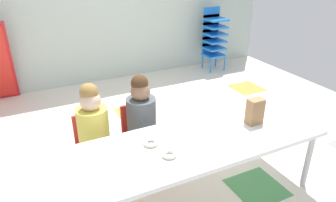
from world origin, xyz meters
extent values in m
cube|color=silver|center=(0.00, 0.00, -0.01)|extent=(5.73, 4.47, 0.02)
cube|color=orange|center=(1.80, 0.90, 0.00)|extent=(0.43, 0.43, 0.00)
cube|color=silver|center=(0.00, 1.35, 0.00)|extent=(0.43, 0.43, 0.00)
cube|color=orange|center=(0.00, 0.90, 0.00)|extent=(0.43, 0.43, 0.00)
cube|color=#478C51|center=(0.45, -0.90, 0.00)|extent=(0.43, 0.43, 0.00)
cube|color=#B2C1B7|center=(0.00, 2.23, 1.23)|extent=(5.73, 0.10, 2.45)
cube|color=white|center=(-0.16, -0.75, 0.54)|extent=(2.15, 0.71, 0.04)
cylinder|color=#B2B2B7|center=(0.84, -1.05, 0.26)|extent=(0.05, 0.05, 0.52)
cylinder|color=#B2B2B7|center=(-1.15, -0.46, 0.26)|extent=(0.05, 0.05, 0.52)
cylinder|color=#B2B2B7|center=(0.84, -0.46, 0.26)|extent=(0.05, 0.05, 0.52)
cube|color=red|center=(-0.75, -0.18, 0.30)|extent=(0.32, 0.30, 0.03)
cube|color=red|center=(-0.75, -0.03, 0.45)|extent=(0.29, 0.02, 0.30)
cylinder|color=#D8C64C|center=(-0.75, -0.18, 0.52)|extent=(0.34, 0.34, 0.38)
sphere|color=beige|center=(-0.75, -0.18, 0.78)|extent=(0.17, 0.17, 0.17)
sphere|color=olive|center=(-0.75, -0.17, 0.85)|extent=(0.15, 0.15, 0.15)
cylinder|color=red|center=(-0.89, -0.31, 0.15)|extent=(0.02, 0.02, 0.28)
cylinder|color=red|center=(-0.61, -0.31, 0.15)|extent=(0.02, 0.02, 0.28)
cylinder|color=red|center=(-0.89, -0.05, 0.15)|extent=(0.02, 0.02, 0.28)
cylinder|color=red|center=(-0.61, -0.05, 0.15)|extent=(0.02, 0.02, 0.28)
cube|color=red|center=(-0.32, -0.18, 0.30)|extent=(0.32, 0.30, 0.03)
cube|color=red|center=(-0.32, -0.03, 0.45)|extent=(0.29, 0.02, 0.30)
cylinder|color=#4C5156|center=(-0.32, -0.18, 0.52)|extent=(0.28, 0.28, 0.38)
sphere|color=#8C664C|center=(-0.32, -0.18, 0.78)|extent=(0.17, 0.17, 0.17)
sphere|color=#472D19|center=(-0.32, -0.17, 0.85)|extent=(0.15, 0.15, 0.15)
cylinder|color=red|center=(-0.46, -0.31, 0.15)|extent=(0.02, 0.02, 0.28)
cylinder|color=red|center=(-0.18, -0.31, 0.15)|extent=(0.02, 0.02, 0.28)
cylinder|color=red|center=(-0.46, -0.05, 0.15)|extent=(0.02, 0.02, 0.28)
cylinder|color=red|center=(-0.18, -0.05, 0.15)|extent=(0.02, 0.02, 0.28)
cube|color=blue|center=(1.81, 1.82, 0.26)|extent=(0.32, 0.30, 0.03)
cube|color=blue|center=(1.81, 1.96, 0.35)|extent=(0.30, 0.02, 0.18)
cube|color=blue|center=(1.81, 1.82, 0.38)|extent=(0.32, 0.30, 0.03)
cube|color=blue|center=(1.81, 1.96, 0.47)|extent=(0.30, 0.02, 0.18)
cube|color=blue|center=(1.81, 1.82, 0.50)|extent=(0.32, 0.30, 0.03)
cube|color=blue|center=(1.81, 1.96, 0.59)|extent=(0.30, 0.02, 0.18)
cube|color=blue|center=(1.81, 1.82, 0.62)|extent=(0.32, 0.30, 0.03)
cube|color=blue|center=(1.81, 1.96, 0.71)|extent=(0.30, 0.02, 0.18)
cube|color=blue|center=(1.81, 1.82, 0.74)|extent=(0.32, 0.30, 0.03)
cube|color=blue|center=(1.81, 1.96, 0.83)|extent=(0.30, 0.02, 0.18)
cube|color=blue|center=(1.81, 1.82, 0.86)|extent=(0.32, 0.30, 0.03)
cube|color=blue|center=(1.81, 1.96, 0.95)|extent=(0.30, 0.02, 0.18)
cylinder|color=blue|center=(1.67, 1.69, 0.13)|extent=(0.02, 0.02, 0.26)
cylinder|color=blue|center=(1.95, 1.69, 0.13)|extent=(0.02, 0.02, 0.26)
cylinder|color=blue|center=(1.67, 1.95, 0.13)|extent=(0.02, 0.02, 0.26)
cylinder|color=blue|center=(1.95, 1.95, 0.13)|extent=(0.02, 0.02, 0.26)
cube|color=#9E754C|center=(0.47, -0.73, 0.66)|extent=(0.13, 0.09, 0.22)
cylinder|color=white|center=(-0.44, -0.66, 0.56)|extent=(0.18, 0.18, 0.01)
cylinder|color=white|center=(-0.85, -0.59, 0.56)|extent=(0.18, 0.18, 0.01)
torus|color=white|center=(-0.44, -0.66, 0.58)|extent=(0.12, 0.12, 0.03)
torus|color=white|center=(-0.37, -0.84, 0.57)|extent=(0.11, 0.11, 0.03)
camera|label=1|loc=(-1.19, -2.48, 1.85)|focal=33.65mm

